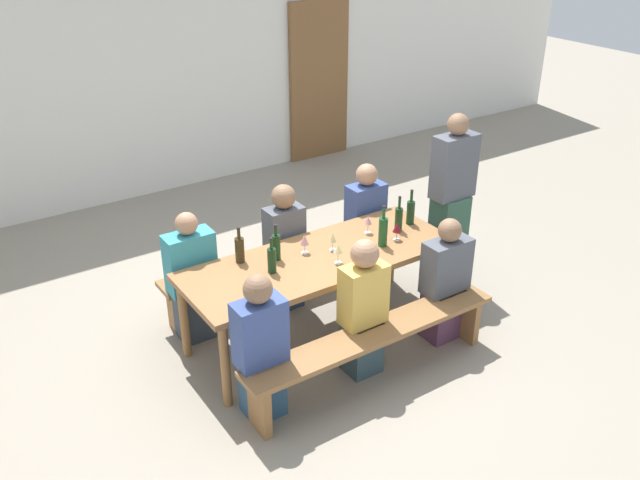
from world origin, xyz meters
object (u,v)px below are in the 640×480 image
(wine_bottle_4, at_px, (272,260))
(seated_guest_near_1, at_px, (363,310))
(wine_bottle_1, at_px, (383,231))
(seated_guest_near_2, at_px, (445,283))
(seated_guest_far_1, at_px, (285,249))
(wine_bottle_2, at_px, (399,218))
(wine_bottle_3, at_px, (276,247))
(seated_guest_near_0, at_px, (261,350))
(tasting_table, at_px, (320,265))
(wine_glass_2, at_px, (368,221))
(standing_host, at_px, (451,205))
(wine_glass_1, at_px, (338,249))
(wine_glass_0, at_px, (333,238))
(bench_far, at_px, (276,263))
(wine_glass_3, at_px, (305,240))
(wine_glass_4, at_px, (397,228))
(wine_bottle_0, at_px, (411,212))
(wooden_door, at_px, (319,81))
(wine_bottle_5, at_px, (240,249))
(seated_guest_far_2, at_px, (365,225))
(seated_guest_far_0, at_px, (192,281))
(bench_near, at_px, (374,341))

(wine_bottle_4, height_order, seated_guest_near_1, seated_guest_near_1)
(wine_bottle_1, distance_m, seated_guest_near_2, 0.66)
(seated_guest_far_1, bearing_deg, wine_bottle_2, 55.97)
(wine_bottle_3, distance_m, seated_guest_near_0, 0.97)
(tasting_table, height_order, wine_glass_2, wine_glass_2)
(wine_bottle_3, height_order, standing_host, standing_host)
(seated_guest_near_1, bearing_deg, seated_guest_far_1, -0.25)
(wine_bottle_4, relative_size, wine_glass_1, 1.78)
(tasting_table, xyz_separation_m, wine_glass_0, (0.15, 0.04, 0.18))
(bench_far, distance_m, seated_guest_near_1, 1.31)
(wine_glass_2, height_order, standing_host, standing_host)
(wine_bottle_2, distance_m, seated_guest_near_1, 1.06)
(wine_bottle_4, relative_size, wine_glass_0, 1.90)
(wine_glass_2, bearing_deg, tasting_table, -167.81)
(seated_guest_far_1, bearing_deg, wine_glass_3, -9.78)
(wine_glass_4, bearing_deg, wine_glass_1, -175.38)
(wine_glass_0, bearing_deg, wine_glass_4, -15.36)
(wine_bottle_3, relative_size, seated_guest_near_0, 0.27)
(wine_glass_0, distance_m, wine_glass_4, 0.56)
(wine_bottle_0, xyz_separation_m, seated_guest_near_1, (-0.98, -0.64, -0.31))
(wine_bottle_2, height_order, seated_guest_near_0, seated_guest_near_0)
(seated_guest_far_1, bearing_deg, seated_guest_near_1, -0.25)
(wine_glass_0, relative_size, standing_host, 0.09)
(wooden_door, relative_size, wine_glass_2, 13.12)
(wooden_door, xyz_separation_m, wine_glass_0, (-2.25, -3.58, -0.19))
(wine_glass_0, relative_size, wine_glass_4, 0.97)
(bench_far, distance_m, wine_bottle_5, 0.87)
(wooden_door, relative_size, seated_guest_far_1, 1.80)
(wine_glass_2, xyz_separation_m, seated_guest_far_2, (0.32, 0.45, -0.31))
(wine_glass_0, xyz_separation_m, seated_guest_near_0, (-1.02, -0.61, -0.31))
(wine_bottle_0, bearing_deg, wine_glass_1, -166.15)
(wine_glass_1, relative_size, wine_glass_3, 0.99)
(wine_bottle_1, relative_size, seated_guest_near_0, 0.32)
(bench_far, xyz_separation_m, wine_glass_3, (-0.07, -0.60, 0.51))
(bench_far, height_order, wine_bottle_5, wine_bottle_5)
(wine_bottle_2, height_order, seated_guest_near_1, seated_guest_near_1)
(tasting_table, xyz_separation_m, wine_bottle_5, (-0.56, 0.28, 0.18))
(wine_bottle_4, bearing_deg, seated_guest_far_0, 126.92)
(tasting_table, relative_size, wine_bottle_2, 7.16)
(wooden_door, relative_size, wine_bottle_4, 7.18)
(wine_bottle_5, relative_size, seated_guest_far_1, 0.26)
(seated_guest_far_0, bearing_deg, wine_bottle_1, 63.60)
(tasting_table, bearing_deg, wine_glass_1, -69.71)
(wine_bottle_5, xyz_separation_m, seated_guest_far_0, (-0.30, 0.29, -0.33))
(wine_bottle_4, xyz_separation_m, seated_guest_near_0, (-0.43, -0.57, -0.32))
(bench_near, relative_size, seated_guest_far_1, 1.85)
(tasting_table, relative_size, wine_glass_4, 14.22)
(wine_glass_0, height_order, seated_guest_far_1, seated_guest_far_1)
(seated_guest_near_2, distance_m, seated_guest_far_2, 1.14)
(wine_glass_1, relative_size, seated_guest_far_0, 0.14)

